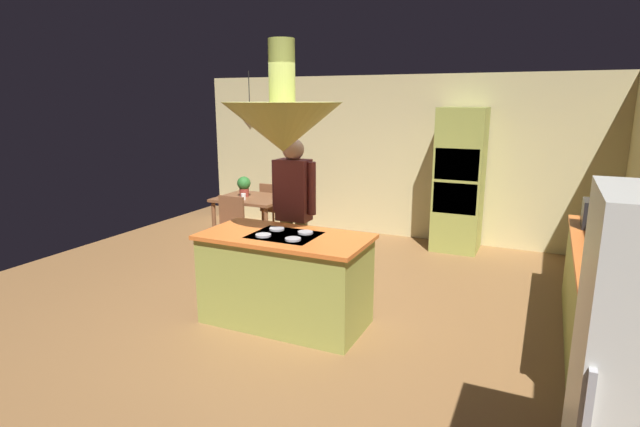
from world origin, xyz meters
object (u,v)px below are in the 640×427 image
dining_table (253,204)px  microwave_on_counter (608,215)px  canister_flour (625,263)px  chair_by_back_wall (274,206)px  kitchen_island (285,279)px  oven_tower (459,180)px  chair_facing_island (228,224)px  person_at_island (294,207)px  canister_sugar (622,254)px  potted_plant_on_table (244,185)px  cup_on_table (243,197)px

dining_table → microwave_on_counter: 4.59m
canister_flour → chair_by_back_wall: bearing=150.3°
kitchen_island → dining_table: kitchen_island is taller
oven_tower → chair_facing_island: bearing=-147.4°
chair_by_back_wall → canister_flour: (4.54, -2.59, 0.47)m
microwave_on_counter → chair_facing_island: bearing=-178.5°
oven_tower → person_at_island: 2.89m
chair_facing_island → canister_sugar: canister_sugar is taller
kitchen_island → chair_facing_island: kitchen_island is taller
kitchen_island → dining_table: (-1.70, 2.10, 0.20)m
chair_by_back_wall → canister_flour: bearing=150.3°
canister_flour → canister_sugar: bearing=90.0°
chair_by_back_wall → canister_sugar: size_ratio=4.70×
chair_facing_island → canister_flour: canister_flour is taller
dining_table → canister_sugar: 4.88m
chair_by_back_wall → potted_plant_on_table: potted_plant_on_table is taller
chair_facing_island → canister_sugar: bearing=-13.8°
dining_table → cup_on_table: size_ratio=11.23×
cup_on_table → microwave_on_counter: 4.57m
dining_table → kitchen_island: bearing=-51.0°
potted_plant_on_table → cup_on_table: potted_plant_on_table is taller
canister_flour → kitchen_island: bearing=-176.9°
person_at_island → dining_table: bearing=135.6°
kitchen_island → person_at_island: (-0.26, 0.69, 0.57)m
chair_facing_island → canister_flour: 4.75m
canister_flour → microwave_on_counter: size_ratio=0.31×
oven_tower → dining_table: bearing=-157.8°
canister_sugar → microwave_on_counter: 1.24m
dining_table → microwave_on_counter: bearing=-6.6°
dining_table → chair_facing_island: size_ratio=1.16×
person_at_island → oven_tower: bearing=62.0°
canister_sugar → dining_table: bearing=158.8°
canister_sugar → microwave_on_counter: bearing=90.0°
microwave_on_counter → chair_by_back_wall: bearing=165.5°
canister_flour → canister_sugar: 0.18m
oven_tower → cup_on_table: 3.13m
person_at_island → chair_facing_island: (-1.44, 0.77, -0.52)m
oven_tower → person_at_island: oven_tower is taller
oven_tower → microwave_on_counter: (1.74, -1.67, 0.01)m
dining_table → person_at_island: person_at_island is taller
microwave_on_counter → cup_on_table: bearing=176.0°
canister_sugar → chair_facing_island: bearing=166.2°
canister_sugar → cup_on_table: bearing=161.2°
chair_facing_island → chair_by_back_wall: (0.00, 1.29, 0.00)m
dining_table → potted_plant_on_table: 0.31m
dining_table → chair_facing_island: bearing=-90.0°
oven_tower → canister_flour: 3.54m
cup_on_table → chair_by_back_wall: bearing=88.9°
chair_facing_island → potted_plant_on_table: bearing=102.6°
chair_facing_island → microwave_on_counter: (4.54, 0.12, 0.54)m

